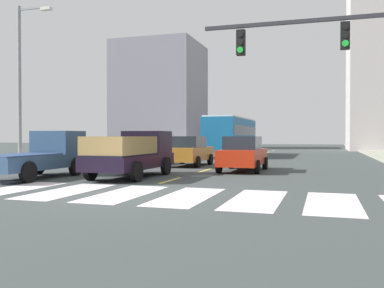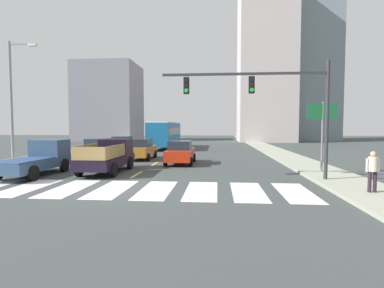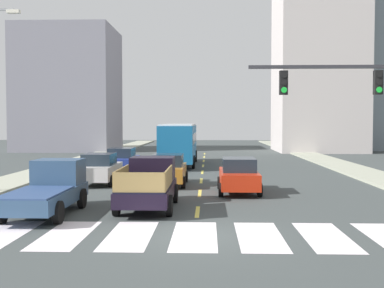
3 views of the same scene
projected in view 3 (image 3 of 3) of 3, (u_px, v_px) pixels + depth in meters
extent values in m
plane|color=#3C4242|center=(195.00, 236.00, 14.92)|extent=(160.00, 160.00, 0.00)
cube|color=#9EA08C|center=(365.00, 173.00, 32.52)|extent=(2.88, 110.00, 0.15)
cube|color=#9EA08C|center=(43.00, 172.00, 33.25)|extent=(2.88, 110.00, 0.15)
cube|color=silver|center=(3.00, 234.00, 15.12)|extent=(1.36, 3.97, 0.01)
cube|color=silver|center=(66.00, 235.00, 15.05)|extent=(1.36, 3.97, 0.01)
cube|color=silver|center=(130.00, 235.00, 14.98)|extent=(1.36, 3.97, 0.01)
cube|color=silver|center=(195.00, 236.00, 14.92)|extent=(1.36, 3.97, 0.01)
cube|color=silver|center=(260.00, 236.00, 14.85)|extent=(1.36, 3.97, 0.01)
cube|color=silver|center=(325.00, 237.00, 14.78)|extent=(1.36, 3.97, 0.01)
cube|color=#DBC84E|center=(197.00, 212.00, 18.91)|extent=(0.16, 2.40, 0.01)
cube|color=#DBC84E|center=(200.00, 193.00, 23.90)|extent=(0.16, 2.40, 0.01)
cube|color=#DBC84E|center=(201.00, 181.00, 28.90)|extent=(0.16, 2.40, 0.01)
cube|color=#DBC84E|center=(202.00, 172.00, 33.89)|extent=(0.16, 2.40, 0.01)
cube|color=#DBC84E|center=(203.00, 166.00, 38.88)|extent=(0.16, 2.40, 0.01)
cube|color=#DBC84E|center=(204.00, 161.00, 43.87)|extent=(0.16, 2.40, 0.01)
cube|color=#DBC84E|center=(204.00, 157.00, 48.86)|extent=(0.16, 2.40, 0.01)
cube|color=#DBC84E|center=(205.00, 154.00, 53.86)|extent=(0.16, 2.40, 0.01)
cube|color=black|center=(148.00, 192.00, 19.56)|extent=(1.96, 5.20, 0.56)
cube|color=black|center=(153.00, 168.00, 21.23)|extent=(1.84, 1.60, 1.00)
cube|color=#19232D|center=(154.00, 163.00, 21.66)|extent=(1.72, 0.08, 0.56)
cube|color=black|center=(145.00, 187.00, 18.60)|extent=(1.84, 3.30, 0.06)
cylinder|color=black|center=(130.00, 193.00, 21.17)|extent=(0.22, 0.80, 0.80)
cylinder|color=black|center=(175.00, 193.00, 21.10)|extent=(0.22, 0.80, 0.80)
cylinder|color=black|center=(116.00, 205.00, 18.05)|extent=(0.22, 0.80, 0.80)
cylinder|color=black|center=(169.00, 206.00, 17.99)|extent=(0.22, 0.80, 0.80)
cube|color=olive|center=(121.00, 177.00, 18.62)|extent=(0.06, 3.17, 0.70)
cube|color=olive|center=(168.00, 177.00, 18.56)|extent=(0.06, 3.17, 0.70)
cube|color=olive|center=(139.00, 182.00, 17.00)|extent=(1.80, 0.06, 0.70)
cube|color=#304C6D|center=(45.00, 197.00, 18.18)|extent=(1.96, 5.20, 0.56)
cube|color=#304C6D|center=(59.00, 172.00, 19.85)|extent=(1.84, 1.60, 1.00)
cube|color=#19232D|center=(62.00, 166.00, 20.28)|extent=(1.72, 0.08, 0.56)
cube|color=navy|center=(36.00, 192.00, 17.22)|extent=(1.84, 3.30, 0.06)
cylinder|color=black|center=(34.00, 198.00, 19.79)|extent=(0.22, 0.80, 0.80)
cylinder|color=black|center=(82.00, 198.00, 19.72)|extent=(0.22, 0.80, 0.80)
cylinder|color=black|center=(1.00, 212.00, 16.67)|extent=(0.22, 0.80, 0.80)
cylinder|color=black|center=(58.00, 212.00, 16.61)|extent=(0.22, 0.80, 0.80)
cube|color=#165D91|center=(179.00, 142.00, 39.38)|extent=(2.50, 10.80, 2.70)
cube|color=#19232D|center=(179.00, 138.00, 39.36)|extent=(2.52, 9.94, 0.80)
cube|color=silver|center=(179.00, 125.00, 39.32)|extent=(2.40, 10.37, 0.12)
cylinder|color=black|center=(167.00, 156.00, 42.82)|extent=(0.22, 1.00, 1.00)
cylinder|color=black|center=(196.00, 156.00, 42.74)|extent=(0.22, 1.00, 1.00)
cylinder|color=black|center=(160.00, 162.00, 36.52)|extent=(0.22, 1.00, 1.00)
cylinder|color=black|center=(193.00, 162.00, 36.43)|extent=(0.22, 1.00, 1.00)
cube|color=#AC6D23|center=(168.00, 172.00, 26.91)|extent=(1.80, 4.40, 0.76)
cube|color=#1E2833|center=(168.00, 160.00, 26.73)|extent=(1.58, 2.11, 0.64)
cylinder|color=black|center=(155.00, 177.00, 28.32)|extent=(0.22, 0.64, 0.64)
cylinder|color=black|center=(186.00, 177.00, 28.26)|extent=(0.22, 0.64, 0.64)
cylinder|color=black|center=(149.00, 182.00, 25.59)|extent=(0.22, 0.64, 0.64)
cylinder|color=black|center=(183.00, 182.00, 25.53)|extent=(0.22, 0.64, 0.64)
cube|color=navy|center=(122.00, 163.00, 33.45)|extent=(1.80, 4.40, 0.76)
cube|color=#1E2833|center=(122.00, 153.00, 33.27)|extent=(1.58, 2.11, 0.64)
cylinder|color=black|center=(113.00, 166.00, 34.86)|extent=(0.22, 0.64, 0.64)
cylinder|color=black|center=(138.00, 166.00, 34.79)|extent=(0.22, 0.64, 0.64)
cylinder|color=black|center=(105.00, 170.00, 32.13)|extent=(0.22, 0.64, 0.64)
cylinder|color=black|center=(132.00, 170.00, 32.07)|extent=(0.22, 0.64, 0.64)
cube|color=red|center=(239.00, 178.00, 24.04)|extent=(1.80, 4.40, 0.76)
cube|color=#1E2833|center=(239.00, 165.00, 23.86)|extent=(1.58, 2.11, 0.64)
cylinder|color=black|center=(220.00, 183.00, 25.45)|extent=(0.22, 0.64, 0.64)
cylinder|color=black|center=(254.00, 183.00, 25.38)|extent=(0.22, 0.64, 0.64)
cylinder|color=black|center=(221.00, 190.00, 22.72)|extent=(0.22, 0.64, 0.64)
cylinder|color=black|center=(260.00, 190.00, 22.66)|extent=(0.22, 0.64, 0.64)
cube|color=silver|center=(100.00, 171.00, 27.49)|extent=(1.80, 4.40, 0.76)
cube|color=#1E2833|center=(99.00, 159.00, 27.31)|extent=(1.58, 2.11, 0.64)
cylinder|color=black|center=(90.00, 175.00, 28.90)|extent=(0.22, 0.64, 0.64)
cylinder|color=black|center=(120.00, 176.00, 28.84)|extent=(0.22, 0.64, 0.64)
cylinder|color=black|center=(78.00, 181.00, 26.18)|extent=(0.22, 0.64, 0.64)
cylinder|color=black|center=(111.00, 181.00, 26.12)|extent=(0.22, 0.64, 0.64)
cube|color=#2D2D33|center=(366.00, 67.00, 17.00)|extent=(8.19, 0.12, 0.12)
cube|color=black|center=(378.00, 82.00, 17.01)|extent=(0.28, 0.24, 0.84)
cylinder|color=black|center=(379.00, 75.00, 16.87)|extent=(0.20, 0.04, 0.20)
cylinder|color=black|center=(379.00, 82.00, 16.88)|extent=(0.20, 0.04, 0.20)
cylinder|color=green|center=(379.00, 90.00, 16.89)|extent=(0.20, 0.04, 0.20)
cube|color=black|center=(284.00, 83.00, 17.12)|extent=(0.28, 0.24, 0.84)
cylinder|color=black|center=(284.00, 75.00, 16.98)|extent=(0.20, 0.04, 0.20)
cylinder|color=black|center=(284.00, 82.00, 16.99)|extent=(0.20, 0.04, 0.20)
cylinder|color=green|center=(284.00, 90.00, 17.00)|extent=(0.20, 0.04, 0.20)
cube|color=silver|center=(14.00, 12.00, 23.11)|extent=(0.60, 0.28, 0.16)
cube|color=gray|center=(69.00, 90.00, 60.12)|extent=(11.35, 10.47, 14.92)
cube|color=#BCB3AF|center=(318.00, 30.00, 57.73)|extent=(9.80, 9.93, 28.62)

